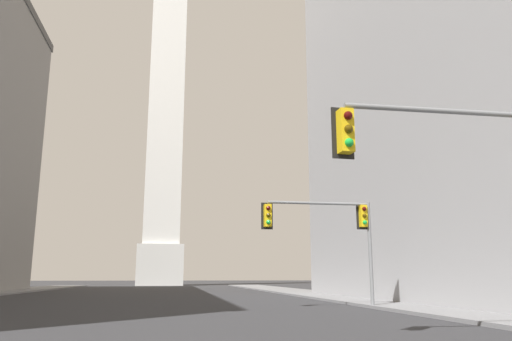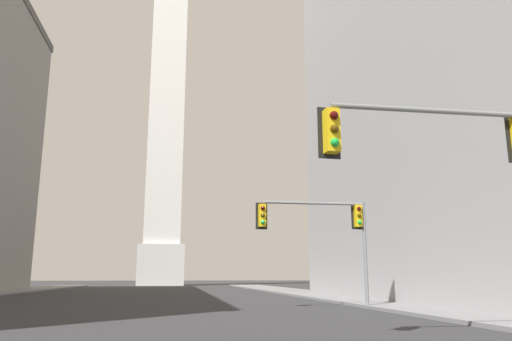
# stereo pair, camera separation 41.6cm
# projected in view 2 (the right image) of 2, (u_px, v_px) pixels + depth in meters

# --- Properties ---
(sidewalk_right) EXTENTS (5.00, 106.20, 0.15)m
(sidewalk_right) POSITION_uv_depth(u_px,v_px,m) (348.00, 298.00, 33.72)
(sidewalk_right) COLOR slate
(sidewalk_right) RESTS_ON ground_plane
(obelisk) EXTENTS (7.85, 7.85, 69.28)m
(obelisk) POSITION_uv_depth(u_px,v_px,m) (168.00, 105.00, 93.11)
(obelisk) COLOR silver
(obelisk) RESTS_ON ground_plane
(traffic_light_near_right) EXTENTS (5.95, 0.52, 5.79)m
(traffic_light_near_right) POSITION_uv_depth(u_px,v_px,m) (464.00, 159.00, 12.68)
(traffic_light_near_right) COLOR slate
(traffic_light_near_right) RESTS_ON ground_plane
(traffic_light_mid_right) EXTENTS (5.71, 0.50, 5.21)m
(traffic_light_mid_right) POSITION_uv_depth(u_px,v_px,m) (327.00, 226.00, 24.85)
(traffic_light_mid_right) COLOR slate
(traffic_light_mid_right) RESTS_ON ground_plane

